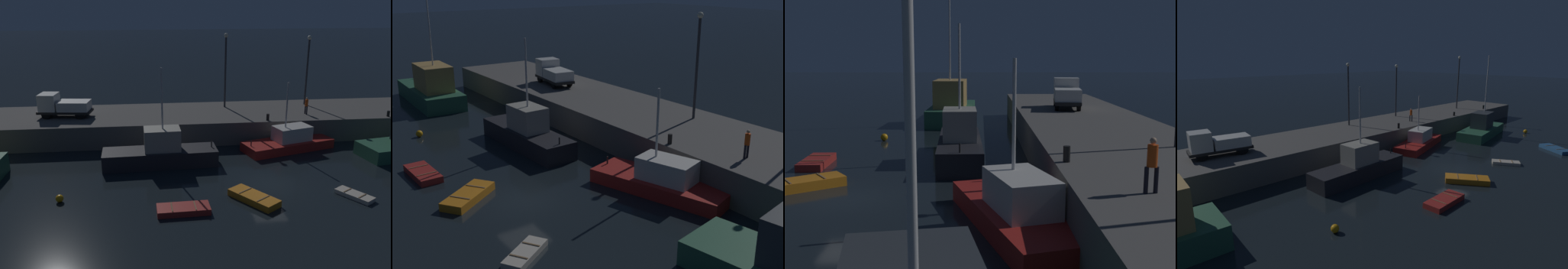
# 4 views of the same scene
# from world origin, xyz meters

# --- Properties ---
(ground_plane) EXTENTS (320.00, 320.00, 0.00)m
(ground_plane) POSITION_xyz_m (0.00, 0.00, 0.00)
(ground_plane) COLOR black
(pier_quay) EXTENTS (63.05, 8.40, 2.24)m
(pier_quay) POSITION_xyz_m (0.00, 13.10, 1.12)
(pier_quay) COLOR #5B5956
(pier_quay) RESTS_ON ground
(fishing_boat_blue) EXTENTS (11.51, 4.26, 12.19)m
(fishing_boat_blue) POSITION_xyz_m (-25.64, 3.25, 1.46)
(fishing_boat_blue) COLOR #2D6647
(fishing_boat_blue) RESTS_ON ground
(fishing_boat_white) EXTENTS (9.61, 2.91, 8.22)m
(fishing_boat_white) POSITION_xyz_m (-8.10, 4.74, 1.09)
(fishing_boat_white) COLOR #232328
(fishing_boat_white) RESTS_ON ground
(fishing_trawler_green) EXTENTS (8.94, 5.13, 6.31)m
(fishing_trawler_green) POSITION_xyz_m (3.83, 7.35, 0.76)
(fishing_trawler_green) COLOR red
(fishing_trawler_green) RESTS_ON ground
(dinghy_orange_near) EXTENTS (3.32, 3.83, 0.52)m
(dinghy_orange_near) POSITION_xyz_m (-1.88, -2.56, 0.24)
(dinghy_orange_near) COLOR orange
(dinghy_orange_near) RESTS_ON ground
(rowboat_white_mid) EXTENTS (2.29, 2.78, 0.34)m
(rowboat_white_mid) POSITION_xyz_m (5.37, -2.74, 0.15)
(rowboat_white_mid) COLOR beige
(rowboat_white_mid) RESTS_ON ground
(dinghy_red_small) EXTENTS (3.54, 1.54, 0.47)m
(dinghy_red_small) POSITION_xyz_m (-6.87, -3.62, 0.21)
(dinghy_red_small) COLOR #B22823
(dinghy_red_small) RESTS_ON ground
(mooring_buoy_mid) EXTENTS (0.54, 0.54, 0.54)m
(mooring_buoy_mid) POSITION_xyz_m (-15.27, -1.28, 0.27)
(mooring_buoy_mid) COLOR orange
(mooring_buoy_mid) RESTS_ON ground
(lamp_post_west) EXTENTS (0.44, 0.44, 7.76)m
(lamp_post_west) POSITION_xyz_m (-0.90, 14.99, 6.79)
(lamp_post_west) COLOR #38383D
(lamp_post_west) RESTS_ON pier_quay
(utility_truck) EXTENTS (5.32, 2.54, 2.33)m
(utility_truck) POSITION_xyz_m (-17.42, 12.80, 3.38)
(utility_truck) COLOR black
(utility_truck) RESTS_ON pier_quay
(dockworker) EXTENTS (0.36, 0.46, 1.73)m
(dockworker) POSITION_xyz_m (6.75, 11.19, 3.23)
(dockworker) COLOR black
(dockworker) RESTS_ON pier_quay
(bollard_central) EXTENTS (0.28, 0.28, 0.64)m
(bollard_central) POSITION_xyz_m (2.31, 9.39, 2.56)
(bollard_central) COLOR black
(bollard_central) RESTS_ON pier_quay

